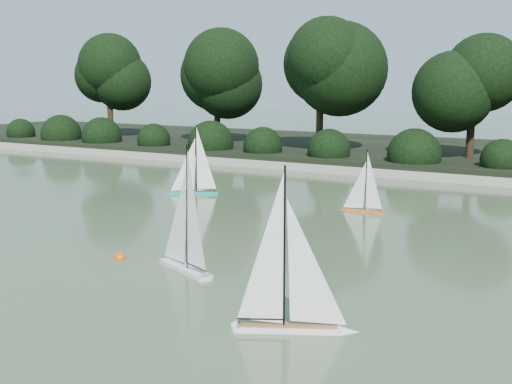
% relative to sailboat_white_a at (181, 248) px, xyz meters
% --- Properties ---
extents(ground, '(80.00, 80.00, 0.00)m').
position_rel_sailboat_white_a_xyz_m(ground, '(0.17, -0.50, -0.26)').
color(ground, '#39482B').
rests_on(ground, ground).
extents(pond_coping, '(40.00, 0.35, 0.18)m').
position_rel_sailboat_white_a_xyz_m(pond_coping, '(0.17, 8.50, -0.17)').
color(pond_coping, gray).
rests_on(pond_coping, ground).
extents(far_bank, '(40.00, 8.00, 0.30)m').
position_rel_sailboat_white_a_xyz_m(far_bank, '(0.17, 12.50, -0.11)').
color(far_bank, black).
rests_on(far_bank, ground).
extents(tree_line, '(26.31, 3.93, 4.39)m').
position_rel_sailboat_white_a_xyz_m(tree_line, '(1.40, 10.94, 2.39)').
color(tree_line, black).
rests_on(tree_line, ground).
extents(shrub_hedge, '(29.10, 1.10, 1.10)m').
position_rel_sailboat_white_a_xyz_m(shrub_hedge, '(0.17, 9.40, 0.19)').
color(shrub_hedge, black).
rests_on(shrub_hedge, ground).
extents(sailboat_white_a, '(1.14, 0.64, 1.63)m').
position_rel_sailboat_white_a_xyz_m(sailboat_white_a, '(0.00, 0.00, 0.00)').
color(sailboat_white_a, silver).
rests_on(sailboat_white_a, ground).
extents(sailboat_white_b, '(1.13, 0.67, 1.63)m').
position_rel_sailboat_white_a_xyz_m(sailboat_white_b, '(2.10, -1.06, -0.00)').
color(sailboat_white_b, white).
rests_on(sailboat_white_b, ground).
extents(sailboat_orange, '(0.85, 0.15, 1.17)m').
position_rel_sailboat_white_a_xyz_m(sailboat_orange, '(0.67, 4.33, -0.07)').
color(sailboat_orange, orange).
rests_on(sailboat_orange, ground).
extents(sailboat_teal, '(1.01, 0.67, 1.49)m').
position_rel_sailboat_white_a_xyz_m(sailboat_teal, '(-2.94, 4.33, -0.02)').
color(sailboat_teal, teal).
rests_on(sailboat_teal, ground).
extents(race_buoy, '(0.16, 0.16, 0.16)m').
position_rel_sailboat_white_a_xyz_m(race_buoy, '(-0.96, -0.02, -0.26)').
color(race_buoy, '#E8450C').
rests_on(race_buoy, ground).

